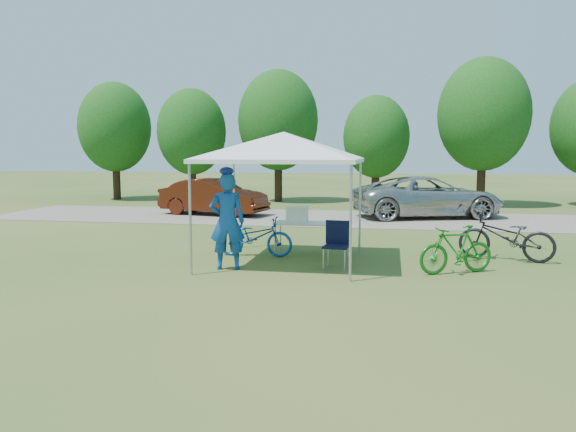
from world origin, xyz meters
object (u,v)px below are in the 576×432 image
(folding_chair, at_px, (337,240))
(bike_blue, at_px, (255,237))
(bike_green, at_px, (456,250))
(minivan, at_px, (428,197))
(sedan, at_px, (214,197))
(cyclist, at_px, (227,221))
(bike_dark, at_px, (506,237))
(folding_table, at_px, (313,224))
(cooler, at_px, (297,214))

(folding_chair, height_order, bike_blue, folding_chair)
(bike_green, relative_size, minivan, 0.30)
(bike_green, bearing_deg, sedan, -164.52)
(cyclist, height_order, bike_dark, cyclist)
(minivan, bearing_deg, bike_blue, 135.64)
(folding_chair, bearing_deg, sedan, 128.19)
(folding_chair, height_order, sedan, sedan)
(minivan, bearing_deg, folding_table, 141.33)
(minivan, bearing_deg, bike_dark, 171.24)
(bike_blue, xyz_separation_m, minivan, (4.24, 8.27, 0.30))
(cyclist, bearing_deg, bike_green, 170.45)
(cooler, bearing_deg, minivan, 66.25)
(folding_chair, relative_size, sedan, 0.24)
(folding_table, height_order, bike_green, bike_green)
(bike_blue, distance_m, sedan, 8.43)
(bike_dark, distance_m, minivan, 7.89)
(cooler, relative_size, bike_dark, 0.25)
(cyclist, xyz_separation_m, bike_dark, (5.61, 1.91, -0.44))
(folding_chair, xyz_separation_m, cooler, (-1.06, 1.50, 0.34))
(cooler, relative_size, bike_blue, 0.30)
(bike_blue, height_order, minivan, minivan)
(bike_dark, bearing_deg, minivan, -156.39)
(bike_green, relative_size, bike_dark, 0.79)
(cooler, bearing_deg, bike_dark, -1.45)
(folding_chair, distance_m, cooler, 1.87)
(cyclist, bearing_deg, sedan, -85.01)
(cyclist, xyz_separation_m, sedan, (-3.24, 9.13, -0.28))
(folding_table, distance_m, sedan, 8.50)
(folding_table, height_order, cyclist, cyclist)
(bike_dark, bearing_deg, folding_table, -76.44)
(cyclist, relative_size, bike_green, 1.24)
(cooler, bearing_deg, sedan, 121.23)
(cyclist, bearing_deg, minivan, -129.16)
(folding_table, bearing_deg, cyclist, -125.22)
(folding_table, xyz_separation_m, bike_dark, (4.18, -0.12, -0.16))
(minivan, bearing_deg, cooler, 139.01)
(folding_table, xyz_separation_m, bike_blue, (-1.22, -0.58, -0.23))
(bike_blue, height_order, bike_green, bike_green)
(bike_blue, xyz_separation_m, bike_dark, (5.40, 0.47, 0.08))
(folding_table, height_order, minivan, minivan)
(cooler, xyz_separation_m, bike_green, (3.35, -1.64, -0.43))
(folding_table, distance_m, cooler, 0.43)
(sedan, bearing_deg, bike_green, -126.33)
(folding_chair, relative_size, bike_green, 0.61)
(folding_chair, xyz_separation_m, bike_green, (2.29, -0.14, -0.09))
(folding_chair, bearing_deg, bike_green, 2.83)
(bike_dark, distance_m, sedan, 11.42)
(bike_green, bearing_deg, folding_table, -144.51)
(sedan, bearing_deg, cyclist, -148.00)
(folding_chair, relative_size, bike_blue, 0.56)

